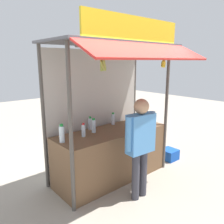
{
  "coord_description": "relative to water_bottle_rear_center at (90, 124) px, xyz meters",
  "views": [
    {
      "loc": [
        -2.59,
        -3.01,
        2.18
      ],
      "look_at": [
        0.0,
        0.0,
        1.28
      ],
      "focal_mm": 36.31,
      "sensor_mm": 36.0,
      "label": 1
    }
  ],
  "objects": [
    {
      "name": "magazine_stack_right",
      "position": [
        0.86,
        -0.36,
        -0.09
      ],
      "size": [
        0.24,
        0.29,
        0.05
      ],
      "color": "red",
      "rests_on": "stall_counter"
    },
    {
      "name": "water_bottle_far_left",
      "position": [
        -0.32,
        -0.26,
        -0.0
      ],
      "size": [
        0.07,
        0.07,
        0.24
      ],
      "color": "silver",
      "rests_on": "stall_counter"
    },
    {
      "name": "stall_structure",
      "position": [
        0.26,
        -0.2,
        0.67
      ],
      "size": [
        2.37,
        1.61,
        2.83
      ],
      "color": "#4C4742",
      "rests_on": "ground"
    },
    {
      "name": "stall_counter",
      "position": [
        0.26,
        -0.32,
        -0.58
      ],
      "size": [
        2.17,
        0.78,
        0.93
      ],
      "primitive_type": "cube",
      "color": "brown",
      "rests_on": "ground"
    },
    {
      "name": "ground_plane",
      "position": [
        0.26,
        -0.32,
        -1.05
      ],
      "size": [
        20.0,
        20.0,
        0.0
      ],
      "primitive_type": "plane",
      "color": "#9E9384"
    },
    {
      "name": "magazine_stack_mid_left",
      "position": [
        0.6,
        -0.62,
        -0.09
      ],
      "size": [
        0.26,
        0.32,
        0.04
      ],
      "color": "orange",
      "rests_on": "stall_counter"
    },
    {
      "name": "water_bottle_mid_right",
      "position": [
        -0.06,
        -0.19,
        0.01
      ],
      "size": [
        0.07,
        0.07,
        0.26
      ],
      "color": "silver",
      "rests_on": "stall_counter"
    },
    {
      "name": "water_bottle_center",
      "position": [
        -0.73,
        -0.27,
        0.02
      ],
      "size": [
        0.08,
        0.08,
        0.3
      ],
      "color": "silver",
      "rests_on": "stall_counter"
    },
    {
      "name": "water_bottle_rear_center",
      "position": [
        0.0,
        0.0,
        0.0
      ],
      "size": [
        0.07,
        0.07,
        0.25
      ],
      "color": "silver",
      "rests_on": "stall_counter"
    },
    {
      "name": "water_bottle_front_left",
      "position": [
        0.55,
        -0.02,
        -0.0
      ],
      "size": [
        0.07,
        0.07,
        0.24
      ],
      "color": "silver",
      "rests_on": "stall_counter"
    },
    {
      "name": "banana_bunch_leftmost",
      "position": [
        1.05,
        -0.81,
        1.08
      ],
      "size": [
        0.09,
        0.09,
        0.29
      ],
      "color": "#332D23"
    },
    {
      "name": "plastic_crate",
      "position": [
        1.77,
        -0.55,
        -0.93
      ],
      "size": [
        0.34,
        0.34,
        0.23
      ],
      "primitive_type": "cube",
      "rotation": [
        0.0,
        0.0,
        -0.02
      ],
      "color": "#194CB2",
      "rests_on": "ground"
    },
    {
      "name": "banana_bunch_rightmost",
      "position": [
        -0.33,
        -0.81,
        1.08
      ],
      "size": [
        0.12,
        0.11,
        0.31
      ],
      "color": "#332D23"
    },
    {
      "name": "vendor_person",
      "position": [
        0.18,
        -1.1,
        -0.06
      ],
      "size": [
        0.62,
        0.23,
        1.63
      ],
      "rotation": [
        0.0,
        0.0,
        -0.07
      ],
      "color": "#383842",
      "rests_on": "ground"
    }
  ]
}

